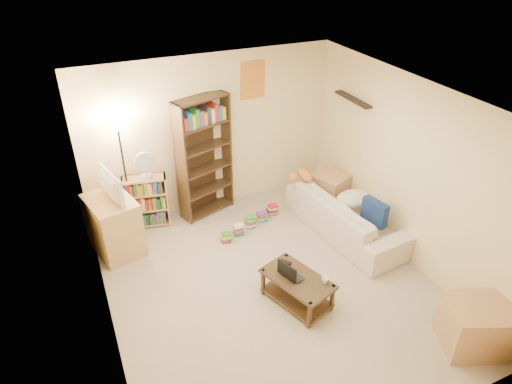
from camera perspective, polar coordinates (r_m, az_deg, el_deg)
room at (r=5.15m, az=2.25°, el=1.82°), size 4.50×4.54×2.52m
sofa at (r=7.00m, az=11.23°, el=-2.87°), size 2.26×1.27×0.61m
navy_pillow at (r=6.64m, az=14.61°, el=-2.47°), size 0.20×0.42×0.36m
cream_blanket at (r=7.00m, az=12.08°, el=-0.84°), size 0.56×0.40×0.24m
tabby_cat at (r=7.17m, az=5.81°, el=2.12°), size 0.48×0.21×0.16m
coffee_table at (r=5.75m, az=5.16°, el=-11.70°), size 0.75×0.99×0.39m
laptop at (r=5.69m, az=4.74°, el=-10.02°), size 0.47×0.42×0.03m
laptop_screen at (r=5.55m, az=3.88°, el=-9.81°), size 0.11×0.28×0.20m
mug at (r=5.59m, az=8.61°, el=-10.85°), size 0.16×0.16×0.08m
tv_remote at (r=5.85m, az=3.75°, el=-8.73°), size 0.13×0.16×0.02m
tv_stand at (r=6.74m, az=-17.33°, el=-4.02°), size 0.74×0.90×0.85m
television at (r=6.41m, az=-18.19°, el=0.60°), size 0.76×0.43×0.41m
tall_bookshelf at (r=7.05m, az=-6.51°, el=4.62°), size 0.92×0.55×1.94m
short_bookshelf at (r=7.17m, az=-13.51°, el=-1.17°), size 0.69×0.38×0.84m
desk_fan at (r=6.82m, az=-13.71°, el=3.38°), size 0.30×0.17×0.43m
floor_lamp at (r=6.69m, az=-16.56°, el=5.51°), size 0.30×0.30×1.75m
side_table at (r=7.58m, az=9.28°, el=0.19°), size 0.68×0.68×0.60m
end_cabinet at (r=5.76m, az=25.85°, el=-14.83°), size 0.86×0.79×0.57m
book_stacks at (r=7.09m, az=-0.58°, el=-3.80°), size 1.10×0.49×0.20m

